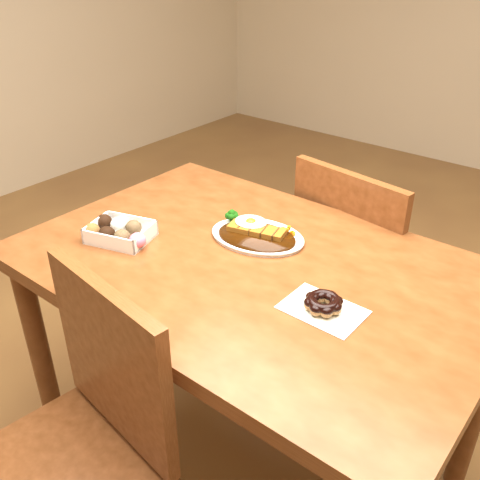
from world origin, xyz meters
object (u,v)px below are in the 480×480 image
Objects in this scene: chair_near at (74,455)px; katsu_curry_plate at (256,234)px; pon_de_ring at (323,303)px; table at (252,294)px; donut_box at (119,231)px; chair_far at (362,271)px.

chair_near is 3.02× the size of katsu_curry_plate.
pon_de_ring is at bearing -28.07° from katsu_curry_plate.
donut_box is (-0.35, -0.13, 0.12)m from table.
chair_near is 0.64m from pon_de_ring.
pon_de_ring is at bearing 115.28° from chair_far.
pon_de_ring is at bearing -14.14° from table.
donut_box is at bearing 66.29° from chair_far.
katsu_curry_plate is at bearing 151.93° from pon_de_ring.
chair_near is (-0.08, -0.54, -0.17)m from table.
chair_far is 0.84m from donut_box.
chair_far is 4.88× the size of pon_de_ring.
table is 6.73× the size of pon_de_ring.
pon_de_ring is (0.18, -0.60, 0.29)m from chair_far.
chair_far is at bearing 58.21° from donut_box.
katsu_curry_plate is at bearing 39.91° from donut_box.
chair_near is (-0.14, -1.07, 0.00)m from chair_far.
chair_near is 0.57m from donut_box.
chair_near is 0.70m from katsu_curry_plate.
chair_far is (0.06, 0.54, -0.17)m from table.
chair_far is 0.53m from katsu_curry_plate.
donut_box is 1.12× the size of pon_de_ring.
donut_box is at bearing -140.09° from katsu_curry_plate.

